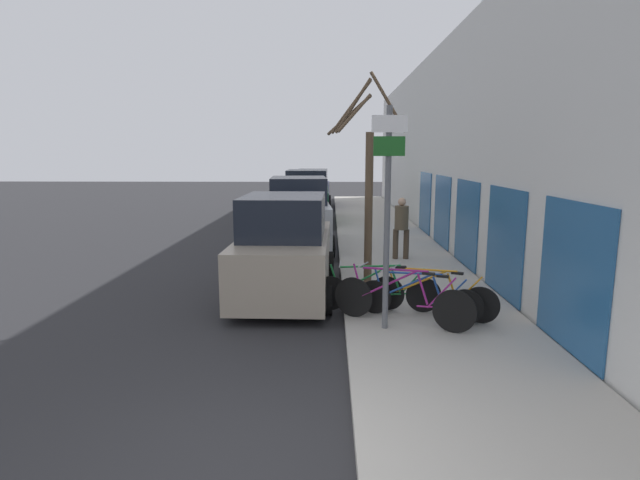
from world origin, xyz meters
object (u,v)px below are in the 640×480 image
bicycle_2 (432,295)px  parked_car_1 (299,217)px  pedestrian_near (401,224)px  parked_car_3 (313,190)px  street_tree (366,187)px  bicycle_0 (402,301)px  bicycle_3 (377,291)px  bicycle_1 (418,298)px  signpost (387,208)px  parked_car_2 (307,199)px  parked_car_0 (285,250)px

bicycle_2 → parked_car_1: bearing=47.3°
pedestrian_near → parked_car_3: bearing=104.5°
pedestrian_near → street_tree: size_ratio=0.37×
bicycle_0 → bicycle_3: 0.80m
bicycle_1 → bicycle_2: 0.31m
bicycle_1 → parked_car_3: (-2.55, 19.56, 0.48)m
bicycle_2 → parked_car_3: parked_car_3 is taller
signpost → bicycle_0: (0.29, 0.19, -1.58)m
bicycle_1 → signpost: bearing=148.9°
parked_car_2 → parked_car_3: parked_car_2 is taller
signpost → pedestrian_near: size_ratio=2.13×
bicycle_3 → parked_car_3: parked_car_3 is taller
signpost → parked_car_2: signpost is taller
bicycle_0 → parked_car_1: size_ratio=0.49×
parked_car_1 → signpost: bearing=-79.7°
signpost → parked_car_0: signpost is taller
bicycle_3 → pedestrian_near: size_ratio=1.38×
bicycle_1 → parked_car_3: bearing=28.7°
bicycle_0 → parked_car_2: 13.79m
pedestrian_near → street_tree: 3.40m
parked_car_3 → pedestrian_near: 14.74m
bicycle_0 → parked_car_2: parked_car_2 is taller
bicycle_1 → parked_car_1: bearing=40.8°
street_tree → parked_car_0: bearing=-174.1°
bicycle_0 → signpost: bearing=148.7°
parked_car_0 → parked_car_1: (-0.04, 5.20, 0.07)m
bicycle_3 → parked_car_1: size_ratio=0.51×
signpost → street_tree: 2.65m
bicycle_0 → bicycle_3: size_ratio=0.96×
bicycle_0 → parked_car_2: bearing=35.4°
bicycle_3 → parked_car_0: size_ratio=0.53×
bicycle_0 → bicycle_2: 0.76m
parked_car_3 → street_tree: street_tree is taller
parked_car_2 → parked_car_3: size_ratio=1.02×
parked_car_2 → signpost: bearing=-82.6°
parked_car_0 → parked_car_3: 17.58m
signpost → bicycle_3: bearing=93.5°
bicycle_1 → parked_car_0: parked_car_0 is taller
bicycle_1 → bicycle_2: bicycle_2 is taller
bicycle_3 → parked_car_3: size_ratio=0.50×
bicycle_1 → parked_car_1: (-2.54, 7.18, 0.54)m
parked_car_0 → pedestrian_near: (2.90, 3.13, 0.14)m
bicycle_0 → bicycle_2: (0.61, 0.45, -0.04)m
parked_car_0 → parked_car_2: (-0.06, 11.32, 0.08)m
parked_car_0 → pedestrian_near: size_ratio=2.63×
bicycle_2 → parked_car_1: 7.58m
signpost → street_tree: bearing=93.3°
parked_car_2 → street_tree: bearing=-81.5°
bicycle_2 → parked_car_1: size_ratio=0.45×
signpost → bicycle_2: size_ratio=1.72×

